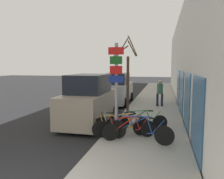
# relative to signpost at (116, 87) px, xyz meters

# --- Properties ---
(ground_plane) EXTENTS (80.00, 80.00, 0.00)m
(ground_plane) POSITION_rel_signpost_xyz_m (-1.58, 7.34, -2.06)
(ground_plane) COLOR black
(sidewalk_curb) EXTENTS (3.20, 32.00, 0.15)m
(sidewalk_curb) POSITION_rel_signpost_xyz_m (1.02, 10.14, -1.98)
(sidewalk_curb) COLOR #9E9B93
(sidewalk_curb) RESTS_ON ground
(building_facade) EXTENTS (0.23, 32.00, 6.50)m
(building_facade) POSITION_rel_signpost_xyz_m (2.77, 10.04, 1.17)
(building_facade) COLOR silver
(building_facade) RESTS_ON ground
(signpost) EXTENTS (0.56, 0.14, 3.47)m
(signpost) POSITION_rel_signpost_xyz_m (0.00, 0.00, 0.00)
(signpost) COLOR #939399
(signpost) RESTS_ON sidewalk_curb
(bicycle_0) EXTENTS (2.35, 0.63, 0.95)m
(bicycle_0) POSITION_rel_signpost_xyz_m (0.90, -0.24, -1.50)
(bicycle_0) COLOR black
(bicycle_0) RESTS_ON sidewalk_curb
(bicycle_1) EXTENTS (1.82, 1.06, 0.85)m
(bicycle_1) POSITION_rel_signpost_xyz_m (0.51, -0.01, -1.54)
(bicycle_1) COLOR black
(bicycle_1) RESTS_ON sidewalk_curb
(bicycle_2) EXTENTS (2.04, 0.89, 0.88)m
(bicycle_2) POSITION_rel_signpost_xyz_m (0.14, 0.19, -1.53)
(bicycle_2) COLOR black
(bicycle_2) RESTS_ON sidewalk_curb
(bicycle_3) EXTENTS (1.86, 1.21, 0.86)m
(bicycle_3) POSITION_rel_signpost_xyz_m (0.22, 0.35, -1.54)
(bicycle_3) COLOR black
(bicycle_3) RESTS_ON sidewalk_curb
(bicycle_4) EXTENTS (2.21, 0.65, 0.87)m
(bicycle_4) POSITION_rel_signpost_xyz_m (0.09, 0.65, -1.53)
(bicycle_4) COLOR black
(bicycle_4) RESTS_ON sidewalk_curb
(bicycle_5) EXTENTS (2.14, 0.71, 0.85)m
(bicycle_5) POSITION_rel_signpost_xyz_m (0.80, 1.18, -1.54)
(bicycle_5) COLOR black
(bicycle_5) RESTS_ON sidewalk_curb
(parked_car_0) EXTENTS (2.06, 4.76, 2.40)m
(parked_car_0) POSITION_rel_signpost_xyz_m (-1.83, 2.35, -0.97)
(parked_car_0) COLOR gray
(parked_car_0) RESTS_ON ground
(parked_car_1) EXTENTS (1.99, 4.76, 2.27)m
(parked_car_1) POSITION_rel_signpost_xyz_m (-1.73, 8.24, -1.02)
(parked_car_1) COLOR #B2B7BC
(parked_car_1) RESTS_ON ground
(pedestrian_near) EXTENTS (0.45, 0.38, 1.72)m
(pedestrian_near) POSITION_rel_signpost_xyz_m (1.43, 6.90, -0.91)
(pedestrian_near) COLOR #1E2338
(pedestrian_near) RESTS_ON sidewalk_curb
(street_tree) EXTENTS (1.27, 0.82, 4.26)m
(street_tree) POSITION_rel_signpost_xyz_m (-0.20, 3.76, 0.05)
(street_tree) COLOR #4C3828
(street_tree) RESTS_ON sidewalk_curb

